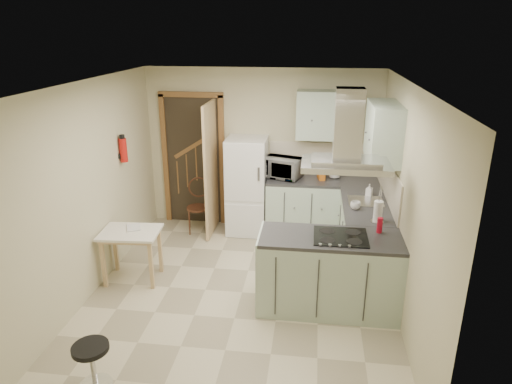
# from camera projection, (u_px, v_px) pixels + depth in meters

# --- Properties ---
(floor) EXTENTS (4.20, 4.20, 0.00)m
(floor) POSITION_uv_depth(u_px,v_px,m) (242.00, 292.00, 5.57)
(floor) COLOR beige
(floor) RESTS_ON ground
(ceiling) EXTENTS (4.20, 4.20, 0.00)m
(ceiling) POSITION_uv_depth(u_px,v_px,m) (239.00, 84.00, 4.72)
(ceiling) COLOR silver
(ceiling) RESTS_ON back_wall
(back_wall) EXTENTS (3.60, 0.00, 3.60)m
(back_wall) POSITION_uv_depth(u_px,v_px,m) (262.00, 150.00, 7.11)
(back_wall) COLOR #BEB893
(back_wall) RESTS_ON floor
(left_wall) EXTENTS (0.00, 4.20, 4.20)m
(left_wall) POSITION_uv_depth(u_px,v_px,m) (90.00, 190.00, 5.36)
(left_wall) COLOR #BEB893
(left_wall) RESTS_ON floor
(right_wall) EXTENTS (0.00, 4.20, 4.20)m
(right_wall) POSITION_uv_depth(u_px,v_px,m) (405.00, 204.00, 4.93)
(right_wall) COLOR #BEB893
(right_wall) RESTS_ON floor
(doorway) EXTENTS (1.10, 0.12, 2.10)m
(doorway) POSITION_uv_depth(u_px,v_px,m) (194.00, 160.00, 7.28)
(doorway) COLOR brown
(doorway) RESTS_ON floor
(fridge) EXTENTS (0.60, 0.60, 1.50)m
(fridge) POSITION_uv_depth(u_px,v_px,m) (247.00, 186.00, 7.02)
(fridge) COLOR white
(fridge) RESTS_ON floor
(counter_back) EXTENTS (1.08, 0.60, 0.90)m
(counter_back) POSITION_uv_depth(u_px,v_px,m) (302.00, 207.00, 7.02)
(counter_back) COLOR #9EB2A0
(counter_back) RESTS_ON floor
(counter_right) EXTENTS (0.60, 1.95, 0.90)m
(counter_right) POSITION_uv_depth(u_px,v_px,m) (362.00, 228.00, 6.29)
(counter_right) COLOR #9EB2A0
(counter_right) RESTS_ON floor
(splashback) EXTENTS (1.68, 0.02, 0.50)m
(splashback) POSITION_uv_depth(u_px,v_px,m) (324.00, 159.00, 7.01)
(splashback) COLOR beige
(splashback) RESTS_ON counter_back
(wall_cabinet_back) EXTENTS (0.85, 0.35, 0.70)m
(wall_cabinet_back) POSITION_uv_depth(u_px,v_px,m) (326.00, 115.00, 6.62)
(wall_cabinet_back) COLOR #9EB2A0
(wall_cabinet_back) RESTS_ON back_wall
(wall_cabinet_right) EXTENTS (0.35, 0.90, 0.70)m
(wall_cabinet_right) POSITION_uv_depth(u_px,v_px,m) (383.00, 132.00, 5.54)
(wall_cabinet_right) COLOR #9EB2A0
(wall_cabinet_right) RESTS_ON right_wall
(peninsula) EXTENTS (1.55, 0.65, 0.90)m
(peninsula) POSITION_uv_depth(u_px,v_px,m) (329.00, 273.00, 5.13)
(peninsula) COLOR #9EB2A0
(peninsula) RESTS_ON floor
(hob) EXTENTS (0.58, 0.50, 0.01)m
(hob) POSITION_uv_depth(u_px,v_px,m) (341.00, 237.00, 4.96)
(hob) COLOR black
(hob) RESTS_ON peninsula
(extractor_hood) EXTENTS (0.90, 0.55, 0.10)m
(extractor_hood) POSITION_uv_depth(u_px,v_px,m) (346.00, 165.00, 4.68)
(extractor_hood) COLOR silver
(extractor_hood) RESTS_ON ceiling
(sink) EXTENTS (0.45, 0.40, 0.01)m
(sink) POSITION_uv_depth(u_px,v_px,m) (366.00, 201.00, 5.97)
(sink) COLOR silver
(sink) RESTS_ON counter_right
(fire_extinguisher) EXTENTS (0.10, 0.10, 0.32)m
(fire_extinguisher) POSITION_uv_depth(u_px,v_px,m) (123.00, 150.00, 6.11)
(fire_extinguisher) COLOR #B2140F
(fire_extinguisher) RESTS_ON left_wall
(drop_leaf_table) EXTENTS (0.75, 0.58, 0.67)m
(drop_leaf_table) POSITION_uv_depth(u_px,v_px,m) (133.00, 255.00, 5.76)
(drop_leaf_table) COLOR #DABA86
(drop_leaf_table) RESTS_ON floor
(bentwood_chair) EXTENTS (0.42, 0.42, 0.78)m
(bentwood_chair) POSITION_uv_depth(u_px,v_px,m) (198.00, 208.00, 7.14)
(bentwood_chair) COLOR #462C17
(bentwood_chair) RESTS_ON floor
(stool) EXTENTS (0.42, 0.42, 0.43)m
(stool) POSITION_uv_depth(u_px,v_px,m) (93.00, 366.00, 4.05)
(stool) COLOR black
(stool) RESTS_ON floor
(microwave) EXTENTS (0.64, 0.53, 0.31)m
(microwave) POSITION_uv_depth(u_px,v_px,m) (282.00, 168.00, 6.89)
(microwave) COLOR black
(microwave) RESTS_ON counter_back
(kettle) EXTENTS (0.17, 0.17, 0.24)m
(kettle) POSITION_uv_depth(u_px,v_px,m) (335.00, 170.00, 6.88)
(kettle) COLOR silver
(kettle) RESTS_ON counter_back
(cereal_box) EXTENTS (0.12, 0.23, 0.33)m
(cereal_box) POSITION_uv_depth(u_px,v_px,m) (321.00, 168.00, 6.82)
(cereal_box) COLOR #C66317
(cereal_box) RESTS_ON counter_back
(soap_bottle) EXTENTS (0.10, 0.10, 0.17)m
(soap_bottle) POSITION_uv_depth(u_px,v_px,m) (369.00, 190.00, 6.15)
(soap_bottle) COLOR silver
(soap_bottle) RESTS_ON counter_right
(paper_towel) EXTENTS (0.12, 0.12, 0.27)m
(paper_towel) POSITION_uv_depth(u_px,v_px,m) (378.00, 211.00, 5.31)
(paper_towel) COLOR silver
(paper_towel) RESTS_ON counter_right
(cup) EXTENTS (0.13, 0.13, 0.10)m
(cup) POSITION_uv_depth(u_px,v_px,m) (355.00, 205.00, 5.71)
(cup) COLOR silver
(cup) RESTS_ON counter_right
(red_bottle) EXTENTS (0.08, 0.08, 0.17)m
(red_bottle) POSITION_uv_depth(u_px,v_px,m) (380.00, 225.00, 5.05)
(red_bottle) COLOR #B70F26
(red_bottle) RESTS_ON peninsula
(book) EXTENTS (0.24, 0.27, 0.10)m
(book) POSITION_uv_depth(u_px,v_px,m) (126.00, 225.00, 5.70)
(book) COLOR #A95038
(book) RESTS_ON drop_leaf_table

